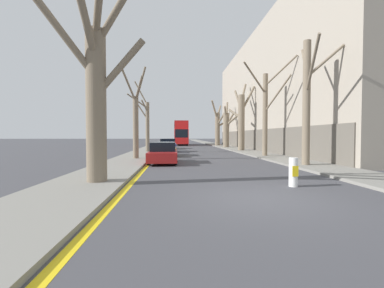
# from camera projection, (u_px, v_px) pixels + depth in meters

# --- Properties ---
(ground_plane) EXTENTS (300.00, 300.00, 0.00)m
(ground_plane) POSITION_uv_depth(u_px,v_px,m) (258.00, 199.00, 7.35)
(ground_plane) COLOR #424247
(sidewalk_left) EXTENTS (2.90, 120.00, 0.12)m
(sidewalk_left) POSITION_uv_depth(u_px,v_px,m) (160.00, 144.00, 56.83)
(sidewalk_left) COLOR gray
(sidewalk_left) RESTS_ON ground
(sidewalk_right) EXTENTS (2.90, 120.00, 0.12)m
(sidewalk_right) POSITION_uv_depth(u_px,v_px,m) (211.00, 143.00, 57.59)
(sidewalk_right) COLOR gray
(sidewalk_right) RESTS_ON ground
(building_facade_right) EXTENTS (10.08, 38.40, 14.37)m
(building_facade_right) POSITION_uv_depth(u_px,v_px,m) (289.00, 93.00, 32.40)
(building_facade_right) COLOR #9E9384
(building_facade_right) RESTS_ON ground
(kerb_line_stripe) EXTENTS (0.24, 120.00, 0.01)m
(kerb_line_stripe) POSITION_uv_depth(u_px,v_px,m) (167.00, 144.00, 56.94)
(kerb_line_stripe) COLOR yellow
(kerb_line_stripe) RESTS_ON ground
(street_tree_left_0) EXTENTS (3.93, 3.11, 7.88)m
(street_tree_left_0) POSITION_uv_depth(u_px,v_px,m) (96.00, 86.00, 9.21)
(street_tree_left_0) COLOR #7A6B56
(street_tree_left_0) RESTS_ON ground
(street_tree_left_1) EXTENTS (1.71, 2.07, 6.69)m
(street_tree_left_1) POSITION_uv_depth(u_px,v_px,m) (136.00, 122.00, 18.95)
(street_tree_left_1) COLOR #7A6B56
(street_tree_left_1) RESTS_ON ground
(street_tree_left_2) EXTENTS (2.18, 1.74, 7.54)m
(street_tree_left_2) POSITION_uv_depth(u_px,v_px,m) (146.00, 123.00, 27.35)
(street_tree_left_2) COLOR #7A6B56
(street_tree_left_2) RESTS_ON ground
(street_tree_right_0) EXTENTS (2.81, 3.96, 7.25)m
(street_tree_right_0) POSITION_uv_depth(u_px,v_px,m) (307.00, 99.00, 14.72)
(street_tree_right_0) COLOR #7A6B56
(street_tree_right_0) RESTS_ON ground
(street_tree_right_1) EXTENTS (4.23, 3.06, 8.05)m
(street_tree_right_1) POSITION_uv_depth(u_px,v_px,m) (266.00, 111.00, 21.50)
(street_tree_right_1) COLOR #7A6B56
(street_tree_right_1) RESTS_ON ground
(street_tree_right_2) EXTENTS (2.98, 3.00, 8.34)m
(street_tree_right_2) POSITION_uv_depth(u_px,v_px,m) (241.00, 119.00, 30.02)
(street_tree_right_2) COLOR #7A6B56
(street_tree_right_2) RESTS_ON ground
(street_tree_right_3) EXTENTS (2.62, 4.68, 7.08)m
(street_tree_right_3) POSITION_uv_depth(u_px,v_px,m) (227.00, 127.00, 38.08)
(street_tree_right_3) COLOR #7A6B56
(street_tree_right_3) RESTS_ON ground
(street_tree_right_4) EXTENTS (3.55, 5.46, 7.91)m
(street_tree_right_4) POSITION_uv_depth(u_px,v_px,m) (218.00, 126.00, 45.38)
(street_tree_right_4) COLOR #7A6B56
(street_tree_right_4) RESTS_ON ground
(double_decker_bus) EXTENTS (2.52, 10.99, 4.47)m
(double_decker_bus) POSITION_uv_depth(u_px,v_px,m) (181.00, 132.00, 50.00)
(double_decker_bus) COLOR red
(double_decker_bus) RESTS_ON ground
(parked_car_0) EXTENTS (1.82, 4.07, 1.37)m
(parked_car_0) POSITION_uv_depth(u_px,v_px,m) (163.00, 153.00, 16.89)
(parked_car_0) COLOR maroon
(parked_car_0) RESTS_ON ground
(parked_car_1) EXTENTS (1.79, 4.57, 1.27)m
(parked_car_1) POSITION_uv_depth(u_px,v_px,m) (166.00, 149.00, 22.96)
(parked_car_1) COLOR olive
(parked_car_1) RESTS_ON ground
(parked_car_2) EXTENTS (1.83, 4.20, 1.47)m
(parked_car_2) POSITION_uv_depth(u_px,v_px,m) (168.00, 146.00, 28.67)
(parked_car_2) COLOR navy
(parked_car_2) RESTS_ON ground
(parked_car_3) EXTENTS (1.78, 4.49, 1.41)m
(parked_car_3) POSITION_uv_depth(u_px,v_px,m) (169.00, 144.00, 35.49)
(parked_car_3) COLOR #9EA3AD
(parked_car_3) RESTS_ON ground
(traffic_bollard) EXTENTS (0.31, 0.32, 1.03)m
(traffic_bollard) POSITION_uv_depth(u_px,v_px,m) (293.00, 172.00, 9.06)
(traffic_bollard) COLOR white
(traffic_bollard) RESTS_ON ground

